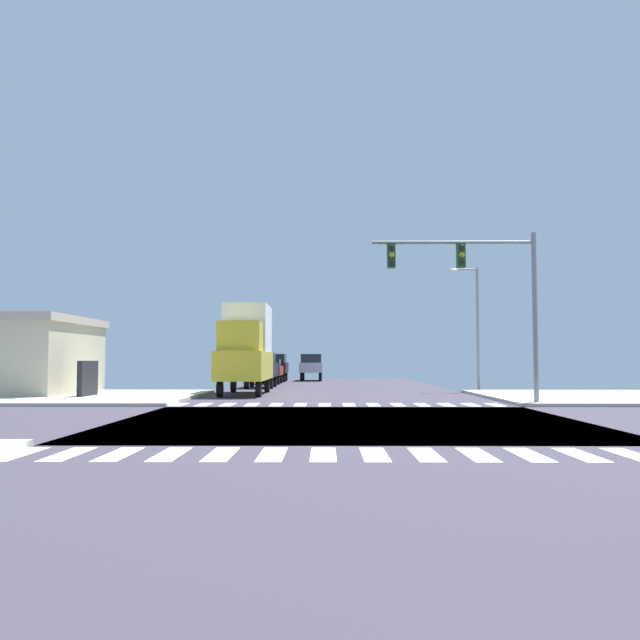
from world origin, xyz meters
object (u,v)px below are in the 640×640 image
suv_crossing_1 (261,367)px  box_truck_outer_1 (246,346)px  sedan_inner_2 (270,369)px  suv_leading_3 (276,365)px  pickup_nearside_1 (311,366)px  traffic_signal_mast (473,277)px  street_lamp (473,316)px

suv_crossing_1 → box_truck_outer_1: size_ratio=0.64×
sedan_inner_2 → suv_leading_3: bearing=-90.0°
suv_crossing_1 → suv_leading_3: (0.00, 12.91, 0.00)m
pickup_nearside_1 → sedan_inner_2: 8.55m
pickup_nearside_1 → box_truck_outer_1: size_ratio=0.71×
suv_leading_3 → sedan_inner_2: suv_leading_3 is taller
box_truck_outer_1 → sedan_inner_2: box_truck_outer_1 is taller
box_truck_outer_1 → pickup_nearside_1: bearing=-97.2°
traffic_signal_mast → sedan_inner_2: bearing=113.0°
traffic_signal_mast → suv_leading_3: size_ratio=1.54×
traffic_signal_mast → box_truck_outer_1: size_ratio=0.98×
traffic_signal_mast → box_truck_outer_1: traffic_signal_mast is taller
pickup_nearside_1 → suv_leading_3: (-3.00, -2.16, 0.10)m
traffic_signal_mast → pickup_nearside_1: size_ratio=1.39×
suv_crossing_1 → sedan_inner_2: size_ratio=1.07×
street_lamp → pickup_nearside_1: (-9.93, 20.32, -3.11)m
street_lamp → pickup_nearside_1: size_ratio=1.42×
suv_crossing_1 → sedan_inner_2: (0.00, 7.06, -0.28)m
traffic_signal_mast → street_lamp: bearing=77.7°
suv_crossing_1 → box_truck_outer_1: 8.64m
suv_crossing_1 → street_lamp: bearing=157.9°
traffic_signal_mast → suv_crossing_1: traffic_signal_mast is taller
street_lamp → pickup_nearside_1: 22.83m
street_lamp → box_truck_outer_1: size_ratio=1.01×
street_lamp → suv_crossing_1: street_lamp is taller
suv_crossing_1 → suv_leading_3: same height
pickup_nearside_1 → suv_crossing_1: 15.37m
traffic_signal_mast → suv_leading_3: traffic_signal_mast is taller
street_lamp → box_truck_outer_1: street_lamp is taller
suv_leading_3 → sedan_inner_2: 5.86m
street_lamp → traffic_signal_mast: bearing=-102.3°
suv_crossing_1 → suv_leading_3: 12.91m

